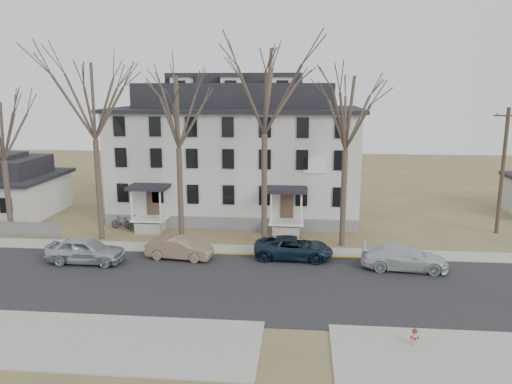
# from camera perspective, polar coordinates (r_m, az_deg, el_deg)

# --- Properties ---
(ground) EXTENTS (120.00, 120.00, 0.00)m
(ground) POSITION_cam_1_polar(r_m,az_deg,el_deg) (26.85, -2.93, -12.17)
(ground) COLOR olive
(ground) RESTS_ON ground
(main_road) EXTENTS (120.00, 10.00, 0.04)m
(main_road) POSITION_cam_1_polar(r_m,az_deg,el_deg) (28.67, -2.34, -10.55)
(main_road) COLOR #27272A
(main_road) RESTS_ON ground
(far_sidewalk) EXTENTS (120.00, 2.00, 0.08)m
(far_sidewalk) POSITION_cam_1_polar(r_m,az_deg,el_deg) (34.24, -0.99, -6.73)
(far_sidewalk) COLOR #A09F97
(far_sidewalk) RESTS_ON ground
(near_sidewalk_right) EXTENTS (14.00, 5.00, 0.08)m
(near_sidewalk_right) POSITION_cam_1_polar(r_m,az_deg,el_deg) (23.67, 26.61, -17.00)
(near_sidewalk_right) COLOR #A09F97
(near_sidewalk_right) RESTS_ON ground
(near_sidewalk_left) EXTENTS (20.00, 5.00, 0.08)m
(near_sidewalk_left) POSITION_cam_1_polar(r_m,az_deg,el_deg) (25.01, -23.88, -15.14)
(near_sidewalk_left) COLOR #A09F97
(near_sidewalk_left) RESTS_ON ground
(yellow_curb) EXTENTS (14.00, 0.25, 0.06)m
(yellow_curb) POSITION_cam_1_polar(r_m,az_deg,el_deg) (33.23, 7.51, -7.43)
(yellow_curb) COLOR gold
(yellow_curb) RESTS_ON ground
(boarding_house) EXTENTS (20.80, 12.36, 12.05)m
(boarding_house) POSITION_cam_1_polar(r_m,az_deg,el_deg) (42.93, -2.20, 4.46)
(boarding_house) COLOR slate
(boarding_house) RESTS_ON ground
(small_house) EXTENTS (8.70, 8.70, 5.00)m
(small_house) POSITION_cam_1_polar(r_m,az_deg,el_deg) (48.50, -26.63, 0.30)
(small_house) COLOR silver
(small_house) RESTS_ON ground
(tree_far_left) EXTENTS (8.40, 8.40, 13.72)m
(tree_far_left) POSITION_cam_1_polar(r_m,az_deg,el_deg) (37.06, -18.17, 10.40)
(tree_far_left) COLOR #473B31
(tree_far_left) RESTS_ON ground
(tree_mid_left) EXTENTS (7.80, 7.80, 12.74)m
(tree_mid_left) POSITION_cam_1_polar(r_m,az_deg,el_deg) (35.14, -8.96, 9.58)
(tree_mid_left) COLOR #473B31
(tree_mid_left) RESTS_ON ground
(tree_center) EXTENTS (9.00, 9.00, 14.70)m
(tree_center) POSITION_cam_1_polar(r_m,az_deg,el_deg) (34.14, 0.99, 12.14)
(tree_center) COLOR #473B31
(tree_center) RESTS_ON ground
(tree_mid_right) EXTENTS (7.80, 7.80, 12.74)m
(tree_mid_right) POSITION_cam_1_polar(r_m,az_deg,el_deg) (34.19, 10.34, 9.47)
(tree_mid_right) COLOR #473B31
(tree_mid_right) RESTS_ON ground
(tree_bungalow) EXTENTS (6.60, 6.60, 10.78)m
(tree_bungalow) POSITION_cam_1_polar(r_m,az_deg,el_deg) (40.43, -27.17, 6.60)
(tree_bungalow) COLOR #473B31
(tree_bungalow) RESTS_ON ground
(utility_pole_far) EXTENTS (2.00, 0.28, 9.50)m
(utility_pole_far) POSITION_cam_1_polar(r_m,az_deg,el_deg) (41.47, 26.36, 2.29)
(utility_pole_far) COLOR #3D3023
(utility_pole_far) RESTS_ON ground
(car_silver) EXTENTS (4.91, 2.04, 1.66)m
(car_silver) POSITION_cam_1_polar(r_m,az_deg,el_deg) (33.46, -18.90, -6.35)
(car_silver) COLOR #A4AEB4
(car_silver) RESTS_ON ground
(car_tan) EXTENTS (4.43, 1.99, 1.41)m
(car_tan) POSITION_cam_1_polar(r_m,az_deg,el_deg) (32.83, -8.74, -6.41)
(car_tan) COLOR #876D5A
(car_tan) RESTS_ON ground
(car_navy) EXTENTS (5.15, 2.50, 1.41)m
(car_navy) POSITION_cam_1_polar(r_m,az_deg,el_deg) (32.59, 4.32, -6.44)
(car_navy) COLOR #122331
(car_navy) RESTS_ON ground
(car_white) EXTENTS (5.30, 2.49, 1.50)m
(car_white) POSITION_cam_1_polar(r_m,az_deg,el_deg) (31.94, 16.57, -7.22)
(car_white) COLOR silver
(car_white) RESTS_ON ground
(bicycle_left) EXTENTS (1.68, 0.84, 0.84)m
(bicycle_left) POSITION_cam_1_polar(r_m,az_deg,el_deg) (39.62, -13.44, -3.83)
(bicycle_left) COLOR black
(bicycle_left) RESTS_ON ground
(bicycle_right) EXTENTS (1.73, 0.59, 1.02)m
(bicycle_right) POSITION_cam_1_polar(r_m,az_deg,el_deg) (40.57, -15.10, -3.41)
(bicycle_right) COLOR black
(bicycle_right) RESTS_ON ground
(fire_hydrant) EXTENTS (0.34, 0.32, 0.82)m
(fire_hydrant) POSITION_cam_1_polar(r_m,az_deg,el_deg) (23.33, 17.66, -15.54)
(fire_hydrant) COLOR #B7B7BA
(fire_hydrant) RESTS_ON ground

